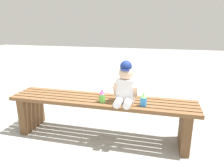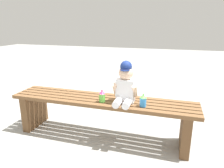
# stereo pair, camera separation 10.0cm
# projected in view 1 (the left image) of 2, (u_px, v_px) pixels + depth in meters

# --- Properties ---
(ground_plane) EXTENTS (16.00, 16.00, 0.00)m
(ground_plane) POSITION_uv_depth(u_px,v_px,m) (102.00, 136.00, 2.20)
(ground_plane) COLOR #999993
(park_bench) EXTENTS (1.90, 0.37, 0.43)m
(park_bench) POSITION_uv_depth(u_px,v_px,m) (101.00, 110.00, 2.11)
(park_bench) COLOR brown
(park_bench) RESTS_ON ground_plane
(child_figure) EXTENTS (0.23, 0.27, 0.40)m
(child_figure) POSITION_uv_depth(u_px,v_px,m) (125.00, 85.00, 1.94)
(child_figure) COLOR white
(child_figure) RESTS_ON park_bench
(sippy_cup_left) EXTENTS (0.06, 0.06, 0.12)m
(sippy_cup_left) POSITION_uv_depth(u_px,v_px,m) (102.00, 96.00, 1.98)
(sippy_cup_left) COLOR #66CC4C
(sippy_cup_left) RESTS_ON park_bench
(sippy_cup_right) EXTENTS (0.06, 0.06, 0.12)m
(sippy_cup_right) POSITION_uv_depth(u_px,v_px,m) (143.00, 100.00, 1.89)
(sippy_cup_right) COLOR #338CE5
(sippy_cup_right) RESTS_ON park_bench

